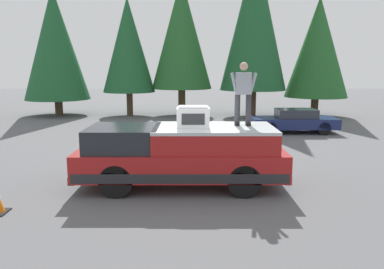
{
  "coord_description": "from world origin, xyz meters",
  "views": [
    {
      "loc": [
        -10.39,
        -0.14,
        3.25
      ],
      "look_at": [
        0.18,
        -0.16,
        1.35
      ],
      "focal_mm": 35.96,
      "sensor_mm": 36.0,
      "label": 1
    }
  ],
  "objects_px": {
    "parked_car_navy": "(294,121)",
    "pickup_truck": "(181,155)",
    "compressor_unit": "(193,117)",
    "person_on_truck_bed": "(243,92)"
  },
  "relations": [
    {
      "from": "parked_car_navy",
      "to": "pickup_truck",
      "type": "bearing_deg",
      "value": 148.22
    },
    {
      "from": "compressor_unit",
      "to": "person_on_truck_bed",
      "type": "distance_m",
      "value": 1.52
    },
    {
      "from": "person_on_truck_bed",
      "to": "pickup_truck",
      "type": "bearing_deg",
      "value": 97.95
    },
    {
      "from": "compressor_unit",
      "to": "person_on_truck_bed",
      "type": "bearing_deg",
      "value": -75.96
    },
    {
      "from": "compressor_unit",
      "to": "pickup_truck",
      "type": "bearing_deg",
      "value": 72.12
    },
    {
      "from": "pickup_truck",
      "to": "person_on_truck_bed",
      "type": "relative_size",
      "value": 3.28
    },
    {
      "from": "parked_car_navy",
      "to": "person_on_truck_bed",
      "type": "bearing_deg",
      "value": 156.36
    },
    {
      "from": "pickup_truck",
      "to": "person_on_truck_bed",
      "type": "distance_m",
      "value": 2.38
    },
    {
      "from": "person_on_truck_bed",
      "to": "parked_car_navy",
      "type": "relative_size",
      "value": 0.41
    },
    {
      "from": "compressor_unit",
      "to": "parked_car_navy",
      "type": "height_order",
      "value": "compressor_unit"
    }
  ]
}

